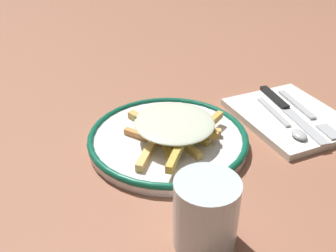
{
  "coord_description": "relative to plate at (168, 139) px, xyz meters",
  "views": [
    {
      "loc": [
        0.21,
        0.5,
        0.37
      ],
      "look_at": [
        0.0,
        0.0,
        0.04
      ],
      "focal_mm": 42.15,
      "sensor_mm": 36.0,
      "label": 1
    }
  ],
  "objects": [
    {
      "name": "fries_heap",
      "position": [
        -0.01,
        0.01,
        0.03
      ],
      "size": [
        0.18,
        0.2,
        0.04
      ],
      "color": "gold",
      "rests_on": "plate"
    },
    {
      "name": "ground_plane",
      "position": [
        0.0,
        0.0,
        -0.01
      ],
      "size": [
        2.6,
        2.6,
        0.0
      ],
      "primitive_type": "plane",
      "color": "#9C6148"
    },
    {
      "name": "spoon",
      "position": [
        -0.2,
        0.05,
        0.01
      ],
      "size": [
        0.03,
        0.15,
        0.01
      ],
      "color": "silver",
      "rests_on": "napkin"
    },
    {
      "name": "plate",
      "position": [
        0.0,
        0.0,
        0.0
      ],
      "size": [
        0.26,
        0.26,
        0.02
      ],
      "color": "white",
      "rests_on": "ground_plane"
    },
    {
      "name": "water_glass",
      "position": [
        0.04,
        0.21,
        0.03
      ],
      "size": [
        0.08,
        0.08,
        0.09
      ],
      "primitive_type": "cylinder",
      "color": "silver",
      "rests_on": "ground_plane"
    },
    {
      "name": "napkin",
      "position": [
        -0.23,
        0.02,
        -0.0
      ],
      "size": [
        0.17,
        0.21,
        0.01
      ],
      "primitive_type": "cube",
      "rotation": [
        0.0,
        0.0,
        0.01
      ],
      "color": "white",
      "rests_on": "ground_plane"
    },
    {
      "name": "fork",
      "position": [
        -0.26,
        0.03,
        0.0
      ],
      "size": [
        0.04,
        0.18,
        0.0
      ],
      "color": "silver",
      "rests_on": "napkin"
    },
    {
      "name": "knife",
      "position": [
        -0.24,
        -0.0,
        0.0
      ],
      "size": [
        0.04,
        0.21,
        0.01
      ],
      "color": "black",
      "rests_on": "napkin"
    }
  ]
}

